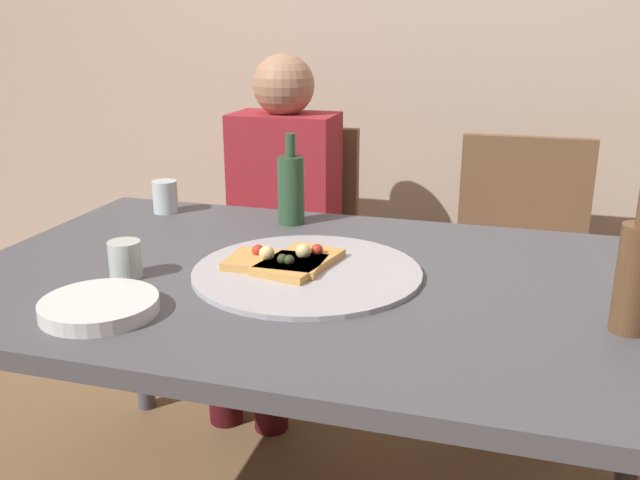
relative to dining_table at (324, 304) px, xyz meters
The scene contains 13 objects.
back_wall 1.52m from the dining_table, 90.00° to the left, with size 6.00×0.10×2.60m, color #BCA893.
dining_table is the anchor object (origin of this frame).
pizza_tray 0.08m from the dining_table, behind, with size 0.52×0.52×0.01m, color #ADADB2.
pizza_slice_last 0.15m from the dining_table, behind, with size 0.22×0.13×0.05m.
pizza_slice_extra 0.11m from the dining_table, 162.17° to the left, with size 0.17×0.24×0.05m.
wine_bottle 0.46m from the dining_table, 118.51° to the left, with size 0.07×0.07×0.25m.
beer_bottle 0.65m from the dining_table, 10.39° to the right, with size 0.07×0.07×0.30m.
tumbler_near 0.46m from the dining_table, 163.31° to the right, with size 0.07×0.07×0.08m, color #B7C6BC.
tumbler_far 0.72m from the dining_table, 147.49° to the left, with size 0.07×0.07×0.10m, color silver.
plate_stack 0.49m from the dining_table, 138.80° to the right, with size 0.23×0.23×0.03m, color white.
chair_left 1.00m from the dining_table, 113.14° to the left, with size 0.44×0.44×0.90m.
chair_right 1.01m from the dining_table, 64.91° to the left, with size 0.44×0.44×0.90m.
guest_in_sweater 0.85m from the dining_table, 117.15° to the left, with size 0.36×0.56×1.17m.
Camera 1 is at (0.40, -1.38, 1.28)m, focal length 38.54 mm.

